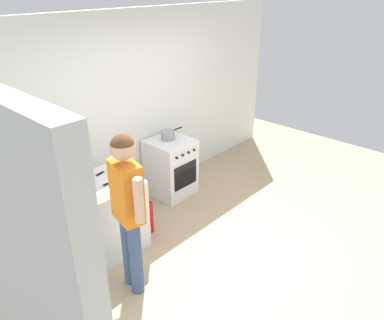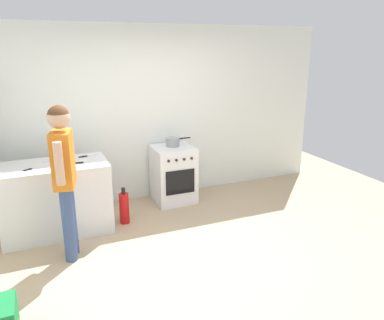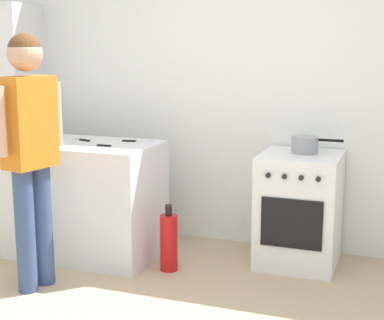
# 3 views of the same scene
# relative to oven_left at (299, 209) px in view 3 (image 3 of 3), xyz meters

# --- Properties ---
(back_wall) EXTENTS (6.00, 0.10, 2.60)m
(back_wall) POSITION_rel_oven_left_xyz_m (-0.35, 0.37, 0.87)
(back_wall) COLOR silver
(back_wall) RESTS_ON ground
(counter_unit) EXTENTS (1.30, 0.70, 0.90)m
(counter_unit) POSITION_rel_oven_left_xyz_m (-1.70, -0.38, 0.02)
(counter_unit) COLOR silver
(counter_unit) RESTS_ON ground
(oven_left) EXTENTS (0.59, 0.62, 0.85)m
(oven_left) POSITION_rel_oven_left_xyz_m (0.00, 0.00, 0.00)
(oven_left) COLOR white
(oven_left) RESTS_ON ground
(pot) EXTENTS (0.38, 0.20, 0.13)m
(pot) POSITION_rel_oven_left_xyz_m (0.02, 0.05, 0.49)
(pot) COLOR gray
(pot) RESTS_ON oven_left
(knife_bread) EXTENTS (0.35, 0.05, 0.01)m
(knife_bread) POSITION_rel_oven_left_xyz_m (-1.50, -0.46, 0.48)
(knife_bread) COLOR silver
(knife_bread) RESTS_ON counter_unit
(knife_utility) EXTENTS (0.25, 0.08, 0.01)m
(knife_utility) POSITION_rel_oven_left_xyz_m (-1.26, -0.19, 0.48)
(knife_utility) COLOR silver
(knife_utility) RESTS_ON counter_unit
(knife_paring) EXTENTS (0.20, 0.10, 0.01)m
(knife_paring) POSITION_rel_oven_left_xyz_m (-1.69, -0.28, 0.48)
(knife_paring) COLOR silver
(knife_paring) RESTS_ON counter_unit
(knife_chef) EXTENTS (0.28, 0.20, 0.01)m
(knife_chef) POSITION_rel_oven_left_xyz_m (-2.05, -0.56, 0.48)
(knife_chef) COLOR silver
(knife_chef) RESTS_ON counter_unit
(person) EXTENTS (0.27, 0.56, 1.72)m
(person) POSITION_rel_oven_left_xyz_m (-1.61, -1.08, 0.62)
(person) COLOR #384C7A
(person) RESTS_ON ground
(fire_extinguisher) EXTENTS (0.13, 0.13, 0.50)m
(fire_extinguisher) POSITION_rel_oven_left_xyz_m (-0.87, -0.48, -0.21)
(fire_extinguisher) COLOR red
(fire_extinguisher) RESTS_ON ground
(larder_cabinet) EXTENTS (0.48, 0.44, 2.00)m
(larder_cabinet) POSITION_rel_oven_left_xyz_m (-2.65, 0.10, 0.57)
(larder_cabinet) COLOR silver
(larder_cabinet) RESTS_ON ground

